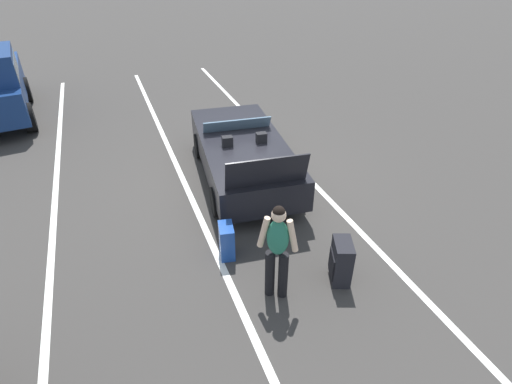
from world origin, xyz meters
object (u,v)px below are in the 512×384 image
(convertible_car, at_px, (241,151))
(suitcase_large_black, at_px, (341,261))
(suitcase_medium_bright, at_px, (227,241))
(traveler_person, at_px, (277,248))

(convertible_car, distance_m, suitcase_large_black, 3.80)
(suitcase_medium_bright, bearing_deg, traveler_person, 121.71)
(suitcase_large_black, bearing_deg, traveler_person, 18.10)
(suitcase_large_black, height_order, traveler_person, traveler_person)
(suitcase_medium_bright, height_order, traveler_person, traveler_person)
(convertible_car, xyz_separation_m, suitcase_medium_bright, (-2.59, 1.17, -0.28))
(suitcase_medium_bright, distance_m, traveler_person, 1.36)
(suitcase_large_black, bearing_deg, convertible_car, -63.02)
(convertible_car, relative_size, traveler_person, 2.61)
(suitcase_large_black, relative_size, suitcase_medium_bright, 1.19)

